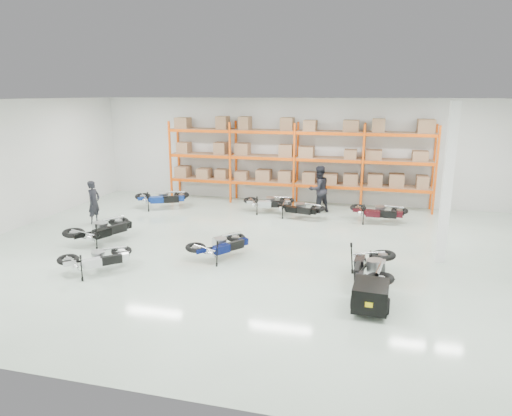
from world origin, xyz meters
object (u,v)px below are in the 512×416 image
(moto_silver_left, at_px, (97,254))
(moto_back_c, at_px, (299,205))
(moto_back_b, at_px, (269,199))
(moto_touring_right, at_px, (372,261))
(moto_back_a, at_px, (162,195))
(person_back, at_px, (319,189))
(moto_blue_centre, at_px, (221,241))
(moto_back_d, at_px, (379,208))
(trailer, at_px, (371,296))
(moto_black_far_left, at_px, (101,225))
(person_left, at_px, (94,202))

(moto_silver_left, distance_m, moto_back_c, 8.08)
(moto_back_b, bearing_deg, moto_touring_right, -162.09)
(moto_silver_left, relative_size, moto_back_a, 0.87)
(moto_back_c, height_order, person_back, person_back)
(moto_blue_centre, height_order, moto_back_b, moto_back_b)
(moto_back_d, xyz_separation_m, person_back, (-2.35, 1.00, 0.39))
(person_back, bearing_deg, moto_back_d, 114.71)
(moto_blue_centre, distance_m, moto_silver_left, 3.41)
(trailer, distance_m, moto_back_a, 11.37)
(moto_blue_centre, relative_size, moto_black_far_left, 0.87)
(moto_back_a, height_order, moto_back_d, moto_back_a)
(moto_blue_centre, relative_size, moto_back_d, 0.96)
(moto_blue_centre, bearing_deg, moto_silver_left, 67.41)
(trailer, distance_m, person_back, 8.75)
(moto_silver_left, height_order, moto_touring_right, moto_touring_right)
(moto_back_b, bearing_deg, moto_back_a, 81.23)
(moto_touring_right, relative_size, person_left, 1.24)
(moto_silver_left, bearing_deg, moto_touring_right, -125.11)
(moto_back_a, xyz_separation_m, moto_back_b, (4.48, 0.47, -0.05))
(moto_back_d, height_order, person_back, person_back)
(moto_black_far_left, xyz_separation_m, person_back, (6.24, 5.68, 0.34))
(moto_back_d, bearing_deg, person_left, 107.29)
(moto_touring_right, height_order, person_left, person_left)
(trailer, bearing_deg, moto_back_b, 120.72)
(moto_silver_left, bearing_deg, person_left, -9.48)
(trailer, bearing_deg, person_back, 107.87)
(moto_black_far_left, height_order, trailer, moto_black_far_left)
(moto_silver_left, height_order, person_left, person_left)
(moto_black_far_left, xyz_separation_m, moto_back_c, (5.62, 4.59, -0.09))
(trailer, bearing_deg, moto_silver_left, 179.06)
(moto_silver_left, bearing_deg, moto_back_d, -90.06)
(moto_touring_right, xyz_separation_m, moto_back_d, (0.20, 5.87, -0.05))
(moto_touring_right, height_order, moto_back_c, moto_touring_right)
(moto_silver_left, relative_size, person_left, 1.05)
(moto_silver_left, bearing_deg, moto_back_a, -31.72)
(moto_touring_right, bearing_deg, person_back, 110.74)
(person_left, height_order, person_back, person_back)
(trailer, relative_size, person_left, 0.99)
(moto_touring_right, relative_size, person_back, 1.04)
(person_left, bearing_deg, moto_back_c, -68.41)
(trailer, height_order, person_left, person_left)
(moto_back_c, bearing_deg, person_left, 124.95)
(moto_blue_centre, xyz_separation_m, moto_back_c, (1.49, 4.96, -0.02))
(moto_silver_left, relative_size, moto_black_far_left, 0.84)
(moto_back_a, distance_m, moto_back_c, 5.78)
(moto_silver_left, xyz_separation_m, moto_back_d, (7.33, 6.90, 0.04))
(moto_blue_centre, xyz_separation_m, person_back, (2.11, 6.05, 0.42))
(moto_back_d, xyz_separation_m, person_left, (-10.17, -2.66, 0.24))
(moto_back_a, distance_m, moto_back_b, 4.50)
(moto_blue_centre, relative_size, moto_back_b, 0.98)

